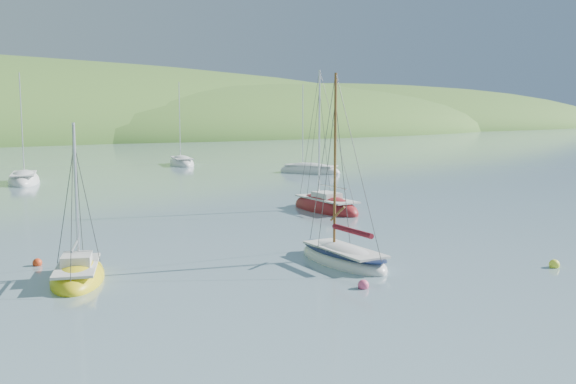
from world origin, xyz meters
TOP-DOWN VIEW (x-y plane):
  - ground at (0.00, 0.00)m, footprint 700.00×700.00m
  - daysailer_white at (-1.72, 3.85)m, footprint 2.94×6.07m
  - sloop_red at (7.68, 15.95)m, footprint 3.31×7.22m
  - sailboat_yellow at (-12.12, 8.02)m, footprint 4.00×5.51m
  - distant_sloop_a at (-3.74, 46.54)m, footprint 5.15×8.42m
  - distant_sloop_b at (18.38, 56.57)m, footprint 5.33×8.55m
  - distant_sloop_d at (24.35, 37.97)m, footprint 5.18×7.88m
  - mooring_buoys at (-2.91, 2.33)m, footprint 17.98×14.27m

SIDE VIEW (x-z plane):
  - ground at x=0.00m, z-range 0.00..0.00m
  - mooring_buoys at x=-2.91m, z-range -0.11..0.35m
  - sailboat_yellow at x=-12.12m, z-range -3.24..3.58m
  - distant_sloop_d at x=24.35m, z-range -5.13..5.49m
  - distant_sloop_a at x=-3.74m, z-range -5.48..5.86m
  - distant_sloop_b at x=18.38m, z-range -5.56..5.95m
  - sloop_red at x=7.68m, z-range -4.95..5.36m
  - daysailer_white at x=-1.72m, z-range -4.27..4.69m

